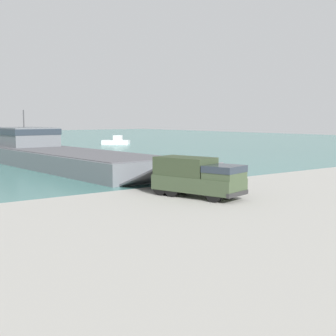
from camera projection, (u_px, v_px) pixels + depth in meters
ground_plane at (192, 192)px, 37.26m from camera, size 240.00×240.00×0.00m
landing_craft at (54, 153)px, 57.65m from camera, size 10.22×40.12×6.97m
military_truck at (198, 176)px, 34.62m from camera, size 4.27×7.39×2.93m
soldier_on_ramp at (230, 180)px, 36.91m from camera, size 0.49×0.47×1.68m
moored_boat_a at (116, 142)px, 103.26m from camera, size 6.09×5.90×2.06m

